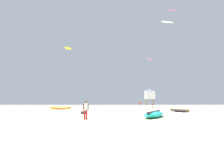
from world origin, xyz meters
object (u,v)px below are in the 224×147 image
at_px(lifeguard_tower, 150,94).
at_px(kite_aloft_1, 150,59).
at_px(kite_aloft_0, 167,22).
at_px(kite_aloft_4, 173,10).
at_px(person_midground, 139,104).
at_px(cooler_box, 83,113).
at_px(kite_grounded_mid, 179,110).
at_px(kite_aloft_2, 68,48).
at_px(kite_grounded_far, 154,114).
at_px(person_foreground, 86,108).
at_px(kite_grounded_near, 60,108).

xyz_separation_m(lifeguard_tower, kite_aloft_1, (1.96, 8.31, 9.59)).
distance_m(kite_aloft_0, kite_aloft_4, 5.29).
bearing_deg(person_midground, cooler_box, -94.60).
distance_m(person_midground, kite_aloft_0, 24.71).
xyz_separation_m(person_midground, lifeguard_tower, (3.45, 7.75, 2.12)).
xyz_separation_m(cooler_box, kite_aloft_4, (19.80, 26.87, 25.29)).
height_order(cooler_box, kite_aloft_4, kite_aloft_4).
xyz_separation_m(kite_grounded_mid, lifeguard_tower, (-0.65, 17.34, 2.84)).
xyz_separation_m(person_midground, kite_aloft_4, (11.22, 13.14, 24.52)).
relative_size(kite_aloft_2, kite_aloft_4, 0.77).
bearing_deg(kite_aloft_2, lifeguard_tower, 5.22).
bearing_deg(lifeguard_tower, person_midground, -114.00).
bearing_deg(kite_aloft_4, kite_grounded_far, -111.62).
bearing_deg(cooler_box, person_foreground, -81.29).
bearing_deg(kite_aloft_0, kite_aloft_4, 45.13).
height_order(cooler_box, kite_aloft_1, kite_aloft_1).
bearing_deg(kite_aloft_0, cooler_box, -125.51).
xyz_separation_m(person_foreground, kite_aloft_0, (16.51, 31.59, 20.29)).
xyz_separation_m(kite_aloft_1, kite_aloft_4, (5.80, -2.93, 12.81)).
bearing_deg(kite_grounded_mid, cooler_box, -161.91).
bearing_deg(cooler_box, kite_aloft_0, 54.49).
bearing_deg(kite_aloft_2, kite_grounded_far, -61.29).
bearing_deg(kite_grounded_near, kite_grounded_mid, -25.29).
bearing_deg(kite_aloft_4, person_midground, -130.49).
bearing_deg(kite_grounded_near, cooler_box, -65.84).
bearing_deg(kite_aloft_2, kite_aloft_4, 15.17).
bearing_deg(kite_aloft_4, person_foreground, -118.98).
height_order(kite_grounded_far, cooler_box, kite_grounded_far).
bearing_deg(cooler_box, kite_aloft_2, 107.36).
height_order(person_foreground, kite_aloft_1, kite_aloft_1).
bearing_deg(kite_grounded_near, kite_aloft_0, 26.78).
distance_m(kite_grounded_far, lifeguard_tower, 26.81).
relative_size(kite_grounded_far, lifeguard_tower, 1.26).
height_order(lifeguard_tower, kite_aloft_0, kite_aloft_0).
bearing_deg(person_midground, kite_grounded_near, -149.12).
height_order(kite_grounded_near, kite_grounded_mid, kite_grounded_near).
bearing_deg(kite_aloft_1, kite_aloft_0, -55.20).
relative_size(lifeguard_tower, cooler_box, 7.41).
height_order(person_foreground, kite_grounded_near, person_foreground).
xyz_separation_m(person_midground, kite_aloft_1, (5.41, 16.07, 11.71)).
relative_size(kite_grounded_far, kite_aloft_1, 2.53).
bearing_deg(kite_grounded_near, person_midground, 3.48).
bearing_deg(kite_aloft_0, kite_grounded_far, -109.34).
bearing_deg(kite_grounded_near, kite_aloft_4, 28.73).
xyz_separation_m(lifeguard_tower, kite_aloft_4, (7.77, 5.38, 22.40)).
xyz_separation_m(kite_aloft_2, kite_aloft_4, (25.99, 7.05, 12.36)).
relative_size(kite_grounded_near, kite_aloft_2, 2.08).
bearing_deg(person_foreground, kite_grounded_near, 4.39).
xyz_separation_m(kite_grounded_near, kite_aloft_2, (-0.43, 6.96, 12.85)).
bearing_deg(kite_grounded_far, person_foreground, -160.47).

